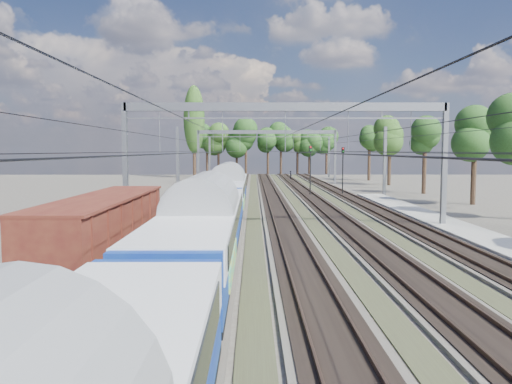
{
  "coord_description": "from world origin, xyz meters",
  "views": [
    {
      "loc": [
        -2.31,
        -5.9,
        5.59
      ],
      "look_at": [
        -2.11,
        27.63,
        2.8
      ],
      "focal_mm": 35.0,
      "sensor_mm": 36.0,
      "label": 1
    }
  ],
  "objects_px": {
    "emu_train": "(203,219)",
    "signal_near": "(310,164)",
    "signal_far": "(343,165)",
    "freight_boxcar": "(104,229)",
    "worker": "(291,175)"
  },
  "relations": [
    {
      "from": "freight_boxcar",
      "to": "worker",
      "type": "height_order",
      "value": "freight_boxcar"
    },
    {
      "from": "signal_near",
      "to": "signal_far",
      "type": "height_order",
      "value": "signal_near"
    },
    {
      "from": "worker",
      "to": "signal_far",
      "type": "bearing_deg",
      "value": 170.42
    },
    {
      "from": "emu_train",
      "to": "signal_near",
      "type": "distance_m",
      "value": 40.54
    },
    {
      "from": "freight_boxcar",
      "to": "signal_near",
      "type": "height_order",
      "value": "signal_near"
    },
    {
      "from": "worker",
      "to": "signal_far",
      "type": "distance_m",
      "value": 32.09
    },
    {
      "from": "signal_far",
      "to": "signal_near",
      "type": "bearing_deg",
      "value": -147.98
    },
    {
      "from": "freight_boxcar",
      "to": "signal_near",
      "type": "xyz_separation_m",
      "value": [
        13.74,
        39.02,
        1.83
      ]
    },
    {
      "from": "freight_boxcar",
      "to": "signal_near",
      "type": "distance_m",
      "value": 41.41
    },
    {
      "from": "emu_train",
      "to": "signal_near",
      "type": "xyz_separation_m",
      "value": [
        9.24,
        39.45,
        1.32
      ]
    },
    {
      "from": "worker",
      "to": "signal_near",
      "type": "distance_m",
      "value": 33.1
    },
    {
      "from": "emu_train",
      "to": "signal_far",
      "type": "bearing_deg",
      "value": 71.72
    },
    {
      "from": "emu_train",
      "to": "freight_boxcar",
      "type": "relative_size",
      "value": 4.82
    },
    {
      "from": "signal_near",
      "to": "signal_far",
      "type": "xyz_separation_m",
      "value": [
        4.22,
        1.28,
        -0.11
      ]
    },
    {
      "from": "emu_train",
      "to": "signal_near",
      "type": "bearing_deg",
      "value": 76.83
    }
  ]
}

